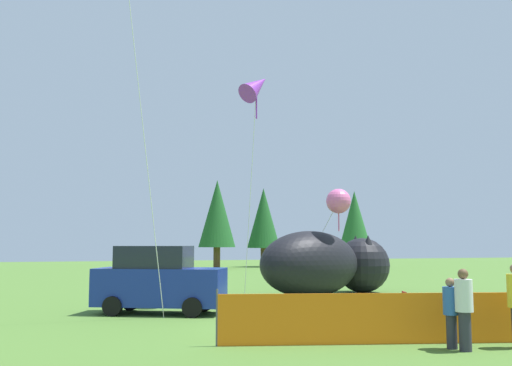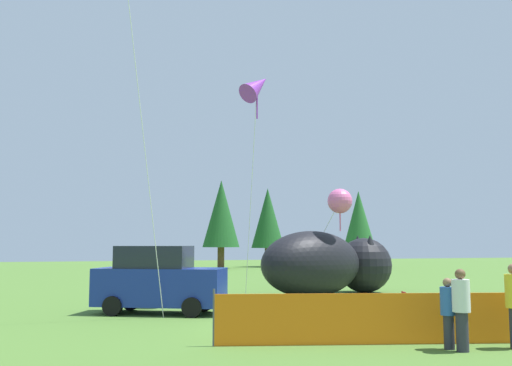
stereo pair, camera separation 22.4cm
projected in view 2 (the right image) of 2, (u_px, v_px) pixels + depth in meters
name	position (u px, v px, depth m)	size (l,w,h in m)	color
ground_plane	(300.00, 325.00, 16.28)	(120.00, 120.00, 0.00)	#4C752D
parked_car	(159.00, 280.00, 19.08)	(4.56, 3.29, 2.24)	navy
folding_chair	(400.00, 304.00, 17.13)	(0.59, 0.59, 0.88)	maroon
inflatable_cat	(326.00, 266.00, 25.27)	(7.50, 5.06, 2.86)	black
safety_fence	(397.00, 319.00, 13.30)	(8.41, 1.94, 1.29)	orange
spectator_in_grey_shirt	(448.00, 310.00, 12.71)	(0.34, 0.34, 1.57)	#2D2D38
spectator_in_white_shirt	(461.00, 306.00, 12.44)	(0.39, 0.39, 1.78)	#2D2D38
kite_purple_delta	(257.00, 87.00, 22.21)	(1.74, 2.22, 9.16)	silver
kite_pink_octopus	(340.00, 201.00, 24.60)	(2.08, 2.55, 4.68)	silver
horizon_tree_east	(268.00, 218.00, 55.98)	(3.23, 3.23, 7.71)	brown
horizon_tree_west	(359.00, 221.00, 51.20)	(2.93, 2.93, 7.00)	brown
horizon_tree_mid	(221.00, 214.00, 52.54)	(3.40, 3.40, 8.13)	brown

